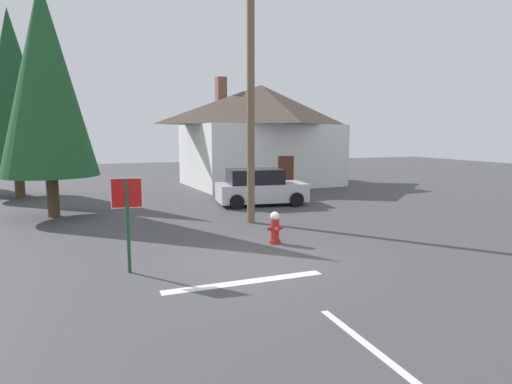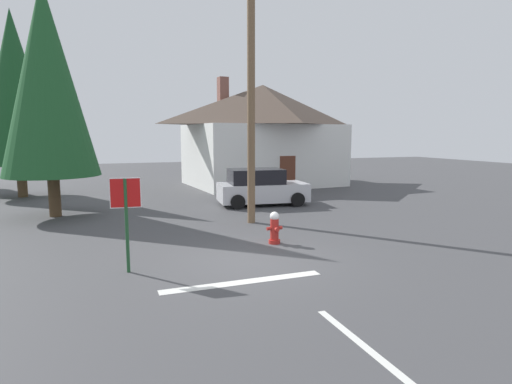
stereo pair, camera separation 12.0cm
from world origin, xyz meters
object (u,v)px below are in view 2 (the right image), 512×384
at_px(stop_sign_near, 126,206).
at_px(utility_pole, 251,92).
at_px(fire_hydrant, 275,228).
at_px(parked_car, 261,188).
at_px(pine_tree_mid_left, 47,80).
at_px(house, 263,134).
at_px(pine_tree_short_left, 15,88).

relative_size(stop_sign_near, utility_pole, 0.25).
bearing_deg(stop_sign_near, fire_hydrant, 16.45).
xyz_separation_m(parked_car, pine_tree_mid_left, (-8.66, 0.16, 4.50)).
xyz_separation_m(utility_pole, house, (4.70, 11.04, -1.41)).
bearing_deg(pine_tree_short_left, stop_sign_near, -73.14).
height_order(stop_sign_near, pine_tree_short_left, pine_tree_short_left).
bearing_deg(stop_sign_near, pine_tree_short_left, 106.86).
relative_size(utility_pole, pine_tree_short_left, 0.96).
relative_size(parked_car, pine_tree_short_left, 0.45).
relative_size(stop_sign_near, fire_hydrant, 2.33).
bearing_deg(pine_tree_mid_left, pine_tree_short_left, 108.31).
bearing_deg(fire_hydrant, parked_car, 72.50).
xyz_separation_m(stop_sign_near, parked_car, (6.37, 7.98, -0.80)).
distance_m(stop_sign_near, fire_hydrant, 4.57).
xyz_separation_m(fire_hydrant, utility_pole, (0.36, 3.07, 4.23)).
distance_m(pine_tree_mid_left, pine_tree_short_left, 6.73).
bearing_deg(utility_pole, stop_sign_near, -136.81).
height_order(fire_hydrant, pine_tree_short_left, pine_tree_short_left).
distance_m(stop_sign_near, pine_tree_short_left, 15.68).
xyz_separation_m(fire_hydrant, house, (5.06, 14.11, 2.82)).
bearing_deg(stop_sign_near, house, 58.78).
bearing_deg(fire_hydrant, stop_sign_near, -163.55).
height_order(parked_car, pine_tree_short_left, pine_tree_short_left).
bearing_deg(house, fire_hydrant, -109.73).
height_order(fire_hydrant, house, house).
bearing_deg(parked_car, stop_sign_near, -128.61).
distance_m(fire_hydrant, house, 15.25).
bearing_deg(pine_tree_mid_left, parked_car, -1.09).
distance_m(fire_hydrant, parked_car, 7.05).
bearing_deg(pine_tree_short_left, pine_tree_mid_left, -71.69).
bearing_deg(pine_tree_short_left, utility_pole, -48.53).
xyz_separation_m(utility_pole, pine_tree_short_left, (-9.01, 10.20, 0.84)).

